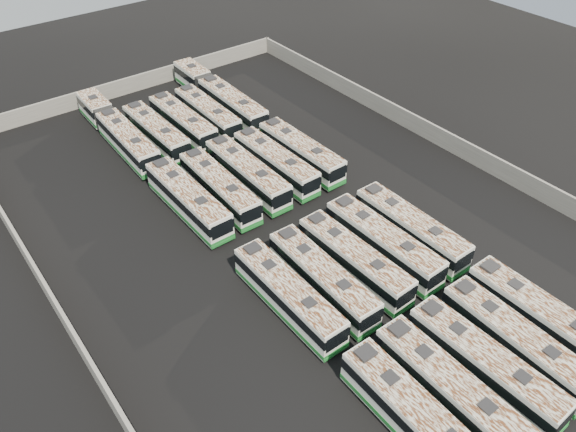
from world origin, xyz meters
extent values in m
plane|color=black|center=(0.00, 0.00, 0.00)|extent=(140.00, 140.00, 0.00)
cube|color=slate|center=(0.00, 36.30, 1.10)|extent=(45.20, 0.30, 2.20)
cube|color=slate|center=(22.30, 0.00, 1.10)|extent=(0.30, 73.20, 2.20)
cube|color=slate|center=(-22.30, 0.00, 1.10)|extent=(0.30, 73.20, 2.20)
cube|color=silver|center=(-7.20, -21.38, 1.74)|extent=(2.73, 12.13, 2.77)
cube|color=#1B6E2B|center=(-7.20, -21.38, 0.73)|extent=(2.78, 12.18, 0.42)
cube|color=black|center=(-7.20, -21.38, 2.20)|extent=(2.79, 12.19, 0.93)
cube|color=beige|center=(-7.20, -21.38, 3.15)|extent=(2.67, 11.88, 0.07)
cube|color=black|center=(-7.16, -18.72, 3.25)|extent=(0.97, 0.97, 0.14)
cube|color=black|center=(-7.12, -16.30, 3.30)|extent=(1.33, 1.13, 0.26)
cylinder|color=black|center=(-8.21, -17.49, 0.50)|extent=(0.30, 1.01, 1.01)
cylinder|color=black|center=(-6.06, -17.53, 0.50)|extent=(0.30, 1.01, 1.01)
cube|color=silver|center=(-3.81, -21.32, 1.74)|extent=(2.63, 12.14, 2.78)
cube|color=#1B6E2B|center=(-3.81, -21.32, 0.73)|extent=(2.68, 12.19, 0.42)
cube|color=black|center=(-3.81, -21.32, 2.20)|extent=(2.69, 12.20, 0.93)
cube|color=beige|center=(-3.81, -21.32, 3.16)|extent=(2.57, 11.90, 0.07)
cube|color=black|center=(-3.83, -23.99, 3.26)|extent=(0.97, 0.97, 0.14)
cube|color=black|center=(-3.79, -18.65, 3.26)|extent=(0.97, 0.97, 0.14)
cube|color=black|center=(-3.77, -16.23, 3.31)|extent=(1.32, 1.12, 0.26)
cylinder|color=black|center=(-4.86, -17.43, 0.51)|extent=(0.29, 1.01, 1.01)
cylinder|color=black|center=(-2.70, -17.45, 0.51)|extent=(0.29, 1.01, 1.01)
cube|color=silver|center=(-0.22, -21.38, 1.73)|extent=(2.82, 12.08, 2.75)
cube|color=#1B6E2B|center=(-0.22, -21.38, 0.72)|extent=(2.87, 12.13, 0.42)
cube|color=black|center=(-0.22, -21.38, 2.18)|extent=(2.88, 12.14, 0.92)
cube|color=black|center=(-0.06, -27.40, 2.05)|extent=(2.20, 0.12, 1.45)
cube|color=beige|center=(-0.22, -21.38, 3.13)|extent=(2.76, 11.84, 0.07)
cube|color=black|center=(-0.15, -24.02, 3.23)|extent=(0.98, 0.98, 0.14)
cube|color=black|center=(-0.29, -18.73, 3.23)|extent=(0.98, 0.98, 0.14)
cube|color=black|center=(-0.35, -16.33, 3.29)|extent=(1.33, 1.14, 0.26)
cylinder|color=black|center=(-1.19, -25.25, 0.50)|extent=(0.31, 1.01, 1.00)
cylinder|color=black|center=(0.95, -25.19, 0.50)|extent=(0.31, 1.01, 1.00)
cylinder|color=black|center=(-1.39, -17.56, 0.50)|extent=(0.31, 1.01, 1.00)
cylinder|color=black|center=(0.75, -17.50, 0.50)|extent=(0.31, 1.01, 1.00)
cube|color=silver|center=(3.28, -21.42, 1.71)|extent=(2.74, 11.96, 2.73)
cube|color=#1B6E2B|center=(3.28, -21.42, 0.71)|extent=(2.79, 12.01, 0.42)
cube|color=black|center=(3.28, -21.42, 2.16)|extent=(2.80, 12.02, 0.91)
cube|color=beige|center=(3.28, -21.42, 3.11)|extent=(2.69, 11.72, 0.07)
cube|color=black|center=(3.22, -24.04, 3.21)|extent=(0.96, 0.96, 0.14)
cube|color=black|center=(3.33, -18.81, 3.21)|extent=(0.96, 0.96, 0.14)
cube|color=black|center=(3.39, -16.42, 3.25)|extent=(1.31, 1.12, 0.26)
cylinder|color=black|center=(2.13, -25.21, 0.50)|extent=(0.30, 1.00, 0.99)
cylinder|color=black|center=(4.25, -25.26, 0.50)|extent=(0.30, 1.00, 0.99)
cylinder|color=black|center=(2.30, -17.59, 0.50)|extent=(0.30, 1.00, 0.99)
cylinder|color=black|center=(4.42, -17.64, 0.50)|extent=(0.30, 1.00, 0.99)
cube|color=silver|center=(6.76, -21.28, 1.74)|extent=(2.53, 12.10, 2.77)
cube|color=#1B6E2B|center=(6.76, -21.28, 0.73)|extent=(2.58, 12.15, 0.42)
cube|color=black|center=(6.76, -21.28, 2.20)|extent=(2.59, 12.16, 0.93)
cube|color=beige|center=(6.76, -21.28, 3.16)|extent=(2.48, 11.86, 0.07)
cube|color=black|center=(6.76, -18.62, 3.26)|extent=(0.96, 0.96, 0.14)
cube|color=black|center=(6.75, -16.20, 3.31)|extent=(1.31, 1.11, 0.26)
cylinder|color=black|center=(5.68, -25.15, 0.50)|extent=(0.28, 1.01, 1.01)
cylinder|color=black|center=(5.68, -17.41, 0.50)|extent=(0.28, 1.01, 1.01)
cylinder|color=black|center=(7.83, -17.41, 0.50)|extent=(0.28, 1.01, 1.01)
cube|color=silver|center=(-7.19, -7.65, 1.70)|extent=(2.48, 11.81, 2.71)
cube|color=#1B6E2B|center=(-7.19, -7.65, 0.71)|extent=(2.53, 11.86, 0.41)
cube|color=black|center=(-7.19, -7.65, 2.15)|extent=(2.54, 11.87, 0.91)
cube|color=black|center=(-7.21, -13.57, 2.02)|extent=(2.17, 0.06, 1.43)
cube|color=#1B6E2B|center=(-7.21, -13.57, 0.51)|extent=(2.46, 0.10, 0.28)
cube|color=beige|center=(-7.19, -7.65, 3.08)|extent=(2.43, 11.58, 0.07)
cube|color=black|center=(-7.20, -10.24, 3.18)|extent=(0.94, 0.94, 0.14)
cube|color=black|center=(-7.19, -5.05, 3.18)|extent=(0.94, 0.94, 0.14)
cube|color=black|center=(-7.18, -2.69, 3.23)|extent=(1.28, 1.08, 0.26)
cylinder|color=black|center=(-8.26, -11.42, 0.49)|extent=(0.28, 0.98, 0.98)
cylinder|color=black|center=(-6.15, -11.43, 0.49)|extent=(0.28, 0.98, 0.98)
cylinder|color=black|center=(-8.24, -3.86, 0.49)|extent=(0.28, 0.98, 0.98)
cylinder|color=black|center=(-6.13, -3.87, 0.49)|extent=(0.28, 0.98, 0.98)
cube|color=silver|center=(-3.79, -7.85, 1.69)|extent=(2.74, 11.81, 2.69)
cube|color=#1B6E2B|center=(-3.79, -7.85, 0.70)|extent=(2.79, 11.86, 0.41)
cube|color=black|center=(-3.79, -7.85, 2.13)|extent=(2.80, 11.87, 0.90)
cube|color=black|center=(-3.93, -13.74, 2.01)|extent=(2.15, 0.11, 1.42)
cube|color=#1B6E2B|center=(-3.93, -13.74, 0.51)|extent=(2.45, 0.16, 0.27)
cube|color=beige|center=(-3.79, -7.85, 3.06)|extent=(2.68, 11.57, 0.07)
cube|color=black|center=(-3.85, -10.43, 3.16)|extent=(0.95, 0.95, 0.14)
cube|color=black|center=(-3.73, -5.26, 3.16)|extent=(0.95, 0.95, 0.14)
cube|color=black|center=(-3.67, -2.91, 3.21)|extent=(1.30, 1.11, 0.25)
cylinder|color=black|center=(-4.93, -11.58, 0.49)|extent=(0.30, 0.99, 0.98)
cylinder|color=black|center=(-2.83, -11.63, 0.49)|extent=(0.30, 0.99, 0.98)
cylinder|color=black|center=(-4.74, -4.06, 0.49)|extent=(0.30, 0.99, 0.98)
cylinder|color=black|center=(-2.65, -4.11, 0.49)|extent=(0.30, 0.99, 0.98)
cube|color=silver|center=(-0.23, -7.83, 1.70)|extent=(2.72, 11.85, 2.70)
cube|color=#1B6E2B|center=(-0.23, -7.83, 0.71)|extent=(2.77, 11.90, 0.41)
cube|color=black|center=(-0.23, -7.83, 2.14)|extent=(2.78, 11.92, 0.90)
cube|color=black|center=(-0.10, -13.75, 2.02)|extent=(2.16, 0.11, 1.43)
cube|color=#1B6E2B|center=(-0.10, -13.75, 0.51)|extent=(2.46, 0.15, 0.28)
cube|color=beige|center=(-0.23, -7.83, 3.08)|extent=(2.67, 11.62, 0.07)
cube|color=black|center=(-0.18, -10.43, 3.18)|extent=(0.95, 0.95, 0.14)
cube|color=black|center=(-0.29, -5.24, 3.18)|extent=(0.95, 0.95, 0.14)
cube|color=black|center=(-0.34, -2.88, 3.23)|extent=(1.30, 1.11, 0.26)
cylinder|color=black|center=(-1.20, -11.63, 0.49)|extent=(0.30, 0.99, 0.98)
cylinder|color=black|center=(0.90, -11.59, 0.49)|extent=(0.30, 0.99, 0.98)
cylinder|color=black|center=(-1.37, -4.08, 0.49)|extent=(0.30, 0.99, 0.98)
cylinder|color=black|center=(0.73, -4.03, 0.49)|extent=(0.30, 0.99, 0.98)
cube|color=silver|center=(3.26, -7.77, 1.76)|extent=(2.75, 12.25, 2.80)
cube|color=#1B6E2B|center=(3.26, -7.77, 0.73)|extent=(2.80, 12.30, 0.43)
cube|color=black|center=(3.26, -7.77, 2.22)|extent=(2.81, 12.31, 0.94)
cube|color=black|center=(3.36, -13.89, 2.09)|extent=(2.24, 0.10, 1.48)
cube|color=#1B6E2B|center=(3.36, -13.89, 0.53)|extent=(2.55, 0.14, 0.28)
cube|color=beige|center=(3.26, -7.77, 3.18)|extent=(2.69, 12.01, 0.07)
cube|color=black|center=(3.31, -10.46, 3.29)|extent=(0.98, 0.98, 0.14)
cube|color=black|center=(3.22, -5.08, 3.29)|extent=(0.98, 0.98, 0.14)
cube|color=black|center=(3.18, -2.64, 3.34)|extent=(1.34, 1.14, 0.26)
cylinder|color=black|center=(2.24, -11.69, 0.51)|extent=(0.30, 1.02, 1.02)
cylinder|color=black|center=(4.42, -11.66, 0.51)|extent=(0.30, 1.02, 1.02)
cylinder|color=black|center=(2.11, -3.88, 0.51)|extent=(0.30, 1.02, 1.02)
cylinder|color=black|center=(4.28, -3.85, 0.51)|extent=(0.30, 1.02, 1.02)
cube|color=silver|center=(6.74, -7.87, 1.72)|extent=(2.51, 11.96, 2.74)
cube|color=#1B6E2B|center=(6.74, -7.87, 0.72)|extent=(2.56, 12.01, 0.42)
cube|color=black|center=(6.74, -7.87, 2.17)|extent=(2.57, 12.02, 0.92)
cube|color=black|center=(6.75, -13.87, 2.04)|extent=(2.19, 0.06, 1.44)
cube|color=#1B6E2B|center=(6.75, -13.87, 0.52)|extent=(2.49, 0.10, 0.28)
cube|color=beige|center=(6.74, -7.87, 3.12)|extent=(2.46, 11.72, 0.07)
cube|color=black|center=(6.75, -10.50, 3.22)|extent=(0.95, 0.95, 0.14)
cube|color=black|center=(6.74, -5.24, 3.22)|extent=(0.95, 0.95, 0.14)
cube|color=black|center=(6.74, -2.85, 3.27)|extent=(1.30, 1.10, 0.26)
cylinder|color=black|center=(5.68, -11.70, 0.50)|extent=(0.28, 1.00, 1.00)
cylinder|color=black|center=(7.82, -11.70, 0.50)|extent=(0.28, 1.00, 1.00)
cylinder|color=black|center=(5.67, -4.05, 0.50)|extent=(0.28, 1.00, 1.00)
cylinder|color=black|center=(7.80, -4.04, 0.50)|extent=(0.28, 1.00, 1.00)
cube|color=silver|center=(-7.30, 8.28, 1.77)|extent=(2.65, 12.32, 2.82)
cube|color=#1B6E2B|center=(-7.30, 8.28, 0.74)|extent=(2.70, 12.37, 0.43)
cube|color=black|center=(-7.30, 8.28, 2.24)|extent=(2.71, 12.38, 0.94)
cube|color=black|center=(-7.26, 2.10, 2.10)|extent=(2.26, 0.08, 1.49)
cube|color=#1B6E2B|center=(-7.26, 2.10, 0.53)|extent=(2.56, 0.12, 0.29)
cube|color=beige|center=(-7.30, 8.28, 3.21)|extent=(2.60, 12.08, 0.07)
cube|color=black|center=(-7.28, 5.57, 3.31)|extent=(0.98, 0.98, 0.14)
cube|color=black|center=(-7.32, 10.98, 3.31)|extent=(0.98, 0.98, 0.14)
cube|color=black|center=(-7.34, 13.44, 3.36)|extent=(1.34, 1.14, 0.27)
cylinder|color=black|center=(-8.37, 4.33, 0.51)|extent=(0.29, 1.03, 1.03)
cylinder|color=black|center=(-6.18, 4.35, 0.51)|extent=(0.29, 1.03, 1.03)
cylinder|color=black|center=(-8.43, 12.21, 0.51)|extent=(0.29, 1.03, 1.03)
cylinder|color=black|center=(-6.23, 12.22, 0.51)|extent=(0.29, 1.03, 1.03)
cube|color=silver|center=(-3.77, 8.22, 1.71)|extent=(2.76, 11.92, 2.72)
cube|color=#1B6E2B|center=(-3.77, 8.22, 0.71)|extent=(2.81, 11.97, 0.42)
cube|color=black|center=(-3.77, 8.22, 2.16)|extent=(2.82, 11.98, 0.91)
cube|color=black|center=(-3.91, 2.27, 2.03)|extent=(2.18, 0.11, 1.43)
cube|color=#1B6E2B|center=(-3.91, 2.27, 0.51)|extent=(2.47, 0.16, 0.28)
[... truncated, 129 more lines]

